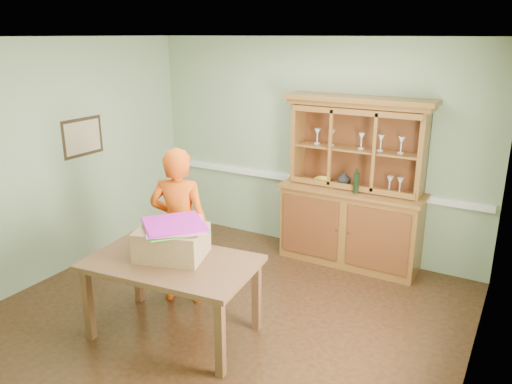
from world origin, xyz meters
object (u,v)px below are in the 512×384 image
Objects in this scene: china_hutch at (352,207)px; cardboard_box at (172,242)px; person at (180,226)px; dining_table at (172,269)px.

cardboard_box is (-0.94, -2.26, 0.18)m from china_hutch.
cardboard_box is 0.36× the size of person.
dining_table is at bearing 99.80° from person.
dining_table is (-0.89, -2.33, -0.05)m from china_hutch.
person reaches higher than dining_table.
china_hutch is at bearing 67.44° from cardboard_box.
dining_table is 0.97× the size of person.
cardboard_box is at bearing -112.56° from china_hutch.
cardboard_box is 0.58m from person.
dining_table is 0.68m from person.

